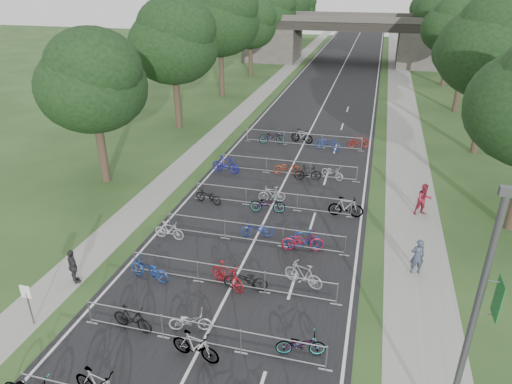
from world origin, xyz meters
TOP-DOWN VIEW (x-y plane):
  - road at (0.00, 50.00)m, footprint 11.00×140.00m
  - sidewalk_right at (8.00, 50.00)m, footprint 3.00×140.00m
  - sidewalk_left at (-7.50, 50.00)m, footprint 2.00×140.00m
  - lane_markings at (0.00, 50.00)m, footprint 0.12×140.00m
  - overpass_bridge at (0.00, 65.00)m, footprint 31.00×8.00m
  - lamppost at (8.33, 2.00)m, footprint 0.61×0.65m
  - park_sign at (-6.80, 3.00)m, footprint 0.45×0.06m
  - tree_left_0 at (-11.39, 15.93)m, footprint 6.72×6.72m
  - tree_left_1 at (-11.39, 27.93)m, footprint 7.56×7.56m
  - tree_right_1 at (13.11, 27.93)m, footprint 8.18×8.18m
  - tree_left_2 at (-11.39, 39.93)m, footprint 8.40×8.40m
  - tree_right_2 at (13.11, 39.93)m, footprint 6.16×6.16m
  - tree_left_3 at (-11.39, 51.93)m, footprint 6.72×6.72m
  - tree_right_3 at (13.11, 51.93)m, footprint 7.17×7.17m
  - tree_left_4 at (-11.39, 63.93)m, footprint 7.56×7.56m
  - tree_right_4 at (13.11, 63.93)m, footprint 8.18×8.18m
  - tree_left_5 at (-11.39, 75.93)m, footprint 8.40×8.40m
  - tree_right_5 at (13.11, 75.93)m, footprint 6.16×6.16m
  - tree_left_6 at (-11.39, 87.93)m, footprint 6.72×6.72m
  - tree_right_6 at (13.11, 87.93)m, footprint 7.17×7.17m
  - barrier_row_1 at (0.00, 3.60)m, footprint 9.70×0.08m
  - barrier_row_2 at (0.00, 7.20)m, footprint 9.70×0.08m
  - barrier_row_3 at (0.00, 11.00)m, footprint 9.70×0.08m
  - barrier_row_4 at (0.00, 15.00)m, footprint 9.70×0.08m
  - barrier_row_5 at (0.00, 20.00)m, footprint 9.70×0.08m
  - barrier_row_6 at (0.00, 26.00)m, footprint 9.70×0.08m
  - bike_4 at (-2.84, 3.72)m, footprint 1.83×0.76m
  - bike_5 at (-0.68, 4.25)m, footprint 1.77×0.99m
  - bike_6 at (0.05, 2.96)m, footprint 1.98×0.86m
  - bike_7 at (3.62, 4.11)m, footprint 1.90×1.02m
  - bike_8 at (-3.70, 6.81)m, footprint 2.10×1.04m
  - bike_9 at (-0.14, 7.19)m, footprint 2.03×1.45m
  - bike_10 at (0.67, 7.21)m, footprint 2.01×0.90m
  - bike_11 at (3.03, 8.16)m, footprint 1.96×1.12m
  - bike_12 at (-4.30, 10.25)m, footprint 1.66×0.55m
  - bike_13 at (0.04, 11.60)m, footprint 1.85×1.08m
  - bike_14 at (2.58, 11.11)m, footprint 1.92×0.92m
  - bike_15 at (2.53, 10.94)m, footprint 2.22×1.20m
  - bike_16 at (-3.77, 14.59)m, footprint 1.88×1.05m
  - bike_17 at (-0.15, 15.79)m, footprint 1.70×0.82m
  - bike_18 at (-0.09, 14.42)m, footprint 2.13×1.01m
  - bike_19 at (4.30, 15.04)m, footprint 2.00×0.65m
  - bike_20 at (-4.21, 19.26)m, footprint 2.12×0.85m
  - bike_21 at (-0.05, 20.07)m, footprint 1.98×0.89m
  - bike_22 at (1.44, 19.47)m, footprint 1.87×0.87m
  - bike_23 at (2.99, 20.18)m, footprint 1.77×1.32m
  - bike_24 at (-2.50, 26.01)m, footprint 2.20×1.14m
  - bike_25 at (-0.19, 26.76)m, footprint 1.96×0.97m
  - bike_26 at (2.01, 25.60)m, footprint 2.24×1.28m
  - bike_27 at (4.30, 26.71)m, footprint 1.79×0.95m
  - pedestrian_a at (7.86, 10.41)m, footprint 0.73×0.57m
  - pedestrian_b at (8.50, 16.41)m, footprint 1.11×1.00m
  - pedestrian_c at (-6.80, 5.77)m, footprint 1.02×0.91m

SIDE VIEW (x-z plane):
  - lane_markings at x=0.00m, z-range 0.00..0.00m
  - road at x=0.00m, z-range 0.00..0.01m
  - sidewalk_right at x=8.00m, z-range 0.00..0.01m
  - sidewalk_left at x=-7.50m, z-range 0.00..0.01m
  - bike_5 at x=-0.68m, z-range 0.00..0.88m
  - bike_23 at x=2.99m, z-range 0.00..0.89m
  - bike_13 at x=0.04m, z-range 0.00..0.92m
  - bike_16 at x=-3.77m, z-range 0.00..0.94m
  - bike_7 at x=3.62m, z-range 0.00..0.95m
  - bike_17 at x=-0.15m, z-range 0.00..0.98m
  - bike_12 at x=-4.30m, z-range 0.00..0.99m
  - bike_21 at x=-0.05m, z-range 0.00..1.01m
  - bike_10 at x=0.67m, z-range 0.00..1.02m
  - bike_27 at x=4.30m, z-range 0.00..1.03m
  - bike_8 at x=-3.70m, z-range 0.00..1.06m
  - bike_4 at x=-2.84m, z-range 0.00..1.07m
  - bike_18 at x=-0.09m, z-range 0.00..1.07m
  - bike_22 at x=1.44m, z-range 0.00..1.09m
  - barrier_row_1 at x=0.00m, z-range 0.00..1.10m
  - barrier_row_2 at x=0.00m, z-range 0.00..1.10m
  - barrier_row_3 at x=0.00m, z-range 0.00..1.10m
  - barrier_row_4 at x=0.00m, z-range 0.00..1.10m
  - barrier_row_5 at x=0.00m, z-range 0.00..1.10m
  - barrier_row_6 at x=0.00m, z-range 0.00..1.10m
  - bike_24 at x=-2.50m, z-range 0.00..1.10m
  - bike_15 at x=2.53m, z-range 0.00..1.11m
  - bike_14 at x=2.58m, z-range 0.00..1.11m
  - bike_26 at x=2.01m, z-range 0.00..1.11m
  - bike_25 at x=-0.19m, z-range 0.00..1.13m
  - bike_11 at x=3.03m, z-range 0.00..1.13m
  - bike_6 at x=0.05m, z-range 0.00..1.15m
  - bike_19 at x=4.30m, z-range 0.00..1.18m
  - bike_9 at x=-0.14m, z-range 0.00..1.20m
  - bike_20 at x=-4.21m, z-range 0.00..1.24m
  - pedestrian_c at x=-6.80m, z-range 0.00..1.65m
  - pedestrian_a at x=7.86m, z-range 0.00..1.76m
  - pedestrian_b at x=8.50m, z-range 0.00..1.88m
  - park_sign at x=-6.80m, z-range 0.36..2.18m
  - overpass_bridge at x=0.00m, z-range 0.01..7.06m
  - lamppost at x=8.33m, z-range 0.18..8.39m
  - tree_right_2 at x=13.11m, z-range 1.25..10.64m
  - tree_right_5 at x=13.11m, z-range 1.25..10.64m
  - tree_left_0 at x=-11.39m, z-range 1.36..11.61m
  - tree_left_3 at x=-11.39m, z-range 1.36..11.61m
  - tree_left_6 at x=-11.39m, z-range 1.36..11.61m
  - tree_right_3 at x=13.11m, z-range 1.46..12.39m
  - tree_right_6 at x=13.11m, z-range 1.46..12.39m
  - tree_left_1 at x=-11.39m, z-range 1.54..13.07m
  - tree_left_4 at x=-11.39m, z-range 1.54..13.07m
  - tree_right_1 at x=13.11m, z-range 1.67..14.13m
  - tree_right_4 at x=13.11m, z-range 1.67..14.13m
  - tree_left_2 at x=-11.39m, z-range 1.71..14.52m
  - tree_left_5 at x=-11.39m, z-range 1.71..14.52m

